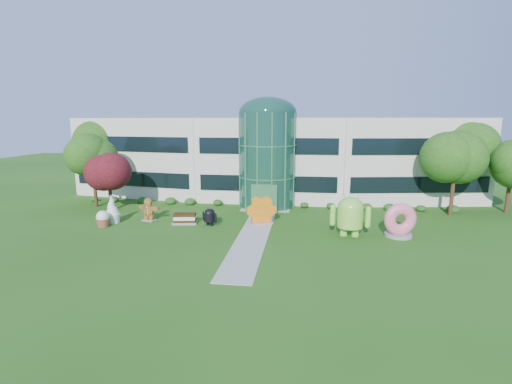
% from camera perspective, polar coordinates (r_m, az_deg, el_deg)
% --- Properties ---
extents(ground, '(140.00, 140.00, 0.00)m').
position_cam_1_polar(ground, '(28.67, -0.71, -7.39)').
color(ground, '#215114').
rests_on(ground, ground).
extents(building, '(46.00, 15.00, 9.30)m').
position_cam_1_polar(building, '(45.31, 2.54, 5.39)').
color(building, beige).
rests_on(building, ground).
extents(atrium, '(6.00, 6.00, 9.80)m').
position_cam_1_polar(atrium, '(39.34, 1.78, 4.92)').
color(atrium, '#194738').
rests_on(atrium, ground).
extents(walkway, '(2.40, 20.00, 0.04)m').
position_cam_1_polar(walkway, '(30.55, -0.17, -6.19)').
color(walkway, '#9E9E93').
rests_on(walkway, ground).
extents(tree_red, '(4.00, 4.00, 6.00)m').
position_cam_1_polar(tree_red, '(39.98, -21.64, 1.50)').
color(tree_red, '#3F0C14').
rests_on(tree_red, ground).
extents(trees_backdrop, '(52.00, 8.00, 8.40)m').
position_cam_1_polar(trees_backdrop, '(40.41, 1.91, 4.08)').
color(trees_backdrop, '#244B12').
rests_on(trees_backdrop, ground).
extents(android_green, '(3.50, 2.55, 3.71)m').
position_cam_1_polar(android_green, '(30.10, 14.30, -3.18)').
color(android_green, '#85D444').
rests_on(android_green, ground).
extents(android_black, '(1.84, 1.58, 1.77)m').
position_cam_1_polar(android_black, '(32.56, -7.17, -3.62)').
color(android_black, black).
rests_on(android_black, ground).
extents(donut, '(2.83, 1.78, 2.73)m').
position_cam_1_polar(donut, '(31.26, 21.18, -3.98)').
color(donut, '#E15572').
rests_on(donut, ground).
extents(gingerbread, '(2.48, 1.48, 2.15)m').
position_cam_1_polar(gingerbread, '(35.17, -16.20, -2.56)').
color(gingerbread, brown).
rests_on(gingerbread, ground).
extents(ice_cream_sandwich, '(2.26, 1.39, 0.94)m').
position_cam_1_polar(ice_cream_sandwich, '(33.52, -10.90, -4.04)').
color(ice_cream_sandwich, black).
rests_on(ice_cream_sandwich, ground).
extents(honeycomb, '(3.04, 2.01, 2.25)m').
position_cam_1_polar(honeycomb, '(32.74, 0.85, -3.01)').
color(honeycomb, orange).
rests_on(honeycomb, ground).
extents(froyo, '(1.53, 1.53, 2.49)m').
position_cam_1_polar(froyo, '(35.42, -21.28, -2.50)').
color(froyo, white).
rests_on(froyo, ground).
extents(cupcake, '(1.41, 1.41, 1.42)m').
position_cam_1_polar(cupcake, '(34.57, -22.49, -3.81)').
color(cupcake, white).
rests_on(cupcake, ground).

